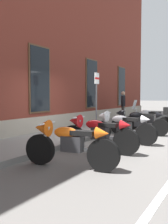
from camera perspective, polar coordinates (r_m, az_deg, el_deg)
name	(u,v)px	position (r m, az deg, el deg)	size (l,w,h in m)	color
ground_plane	(92,140)	(8.90, 1.81, -6.05)	(140.00, 140.00, 0.00)	#565451
sidewalk	(64,135)	(9.46, -4.29, -5.06)	(31.21, 2.26, 0.14)	slate
motorcycle_orange_sport	(67,142)	(5.41, -3.77, -6.52)	(0.62, 2.10, 0.98)	black
motorcycle_red_sport	(96,132)	(6.90, 2.54, -4.33)	(0.62, 2.21, 0.98)	black
motorcycle_white_sport	(120,126)	(8.30, 7.93, -2.94)	(0.62, 2.20, 1.01)	black
motorcycle_black_sport	(137,121)	(10.00, 11.43, -1.86)	(0.69, 2.14, 1.00)	black
motorcycle_silver_touring	(151,118)	(11.43, 14.37, -1.26)	(0.62, 2.02, 1.30)	black
pedestrian_dark_jacket	(123,104)	(14.47, 8.52, 1.71)	(0.61, 0.41, 1.59)	#38332D
parking_sign	(97,92)	(10.48, 2.75, 4.33)	(0.36, 0.07, 2.29)	#4C4C51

